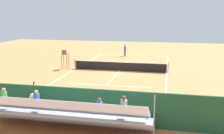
% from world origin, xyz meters
% --- Properties ---
extents(ground_plane, '(60.00, 60.00, 0.00)m').
position_xyz_m(ground_plane, '(0.00, 0.00, 0.00)').
color(ground_plane, '#D17542').
extents(court_line_markings, '(10.10, 22.20, 0.01)m').
position_xyz_m(court_line_markings, '(0.00, -0.04, 0.00)').
color(court_line_markings, white).
rests_on(court_line_markings, ground).
extents(tennis_net, '(10.30, 0.10, 1.07)m').
position_xyz_m(tennis_net, '(0.00, 0.00, 0.50)').
color(tennis_net, black).
rests_on(tennis_net, ground).
extents(backdrop_wall, '(18.00, 0.16, 2.00)m').
position_xyz_m(backdrop_wall, '(0.00, 14.00, 1.00)').
color(backdrop_wall, '#1E4C2D').
rests_on(backdrop_wall, ground).
extents(bleacher_stand, '(9.06, 2.40, 2.48)m').
position_xyz_m(bleacher_stand, '(0.10, 15.39, 0.96)').
color(bleacher_stand, gray).
rests_on(bleacher_stand, ground).
extents(umpire_chair, '(0.67, 0.67, 2.14)m').
position_xyz_m(umpire_chair, '(6.20, 0.19, 1.31)').
color(umpire_chair, brown).
rests_on(umpire_chair, ground).
extents(courtside_bench, '(1.80, 0.40, 0.93)m').
position_xyz_m(courtside_bench, '(-3.45, 13.27, 0.56)').
color(courtside_bench, '#234C2D').
rests_on(courtside_bench, ground).
extents(equipment_bag, '(0.90, 0.36, 0.36)m').
position_xyz_m(equipment_bag, '(-1.72, 13.40, 0.18)').
color(equipment_bag, '#334C8C').
rests_on(equipment_bag, ground).
extents(tennis_player, '(0.41, 0.55, 1.93)m').
position_xyz_m(tennis_player, '(1.06, -9.98, 1.02)').
color(tennis_player, black).
rests_on(tennis_player, ground).
extents(tennis_racket, '(0.38, 0.59, 0.03)m').
position_xyz_m(tennis_racket, '(1.51, -9.99, 0.01)').
color(tennis_racket, black).
rests_on(tennis_racket, ground).
extents(tennis_ball_near, '(0.07, 0.07, 0.07)m').
position_xyz_m(tennis_ball_near, '(2.04, -7.74, 0.03)').
color(tennis_ball_near, '#CCDB33').
rests_on(tennis_ball_near, ground).
extents(line_judge, '(0.42, 0.55, 1.93)m').
position_xyz_m(line_judge, '(3.11, 13.10, 1.02)').
color(line_judge, '#232328').
rests_on(line_judge, ground).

